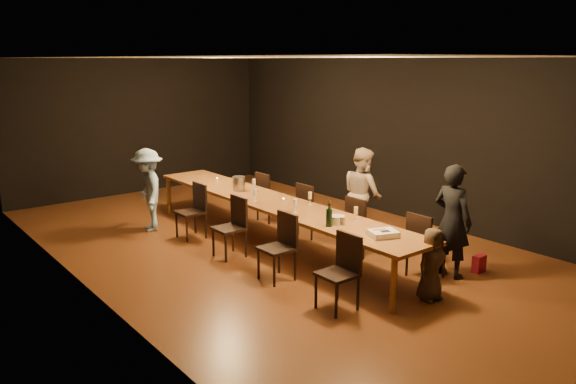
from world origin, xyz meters
TOP-DOWN VIEW (x-y plane):
  - ground at (0.00, 0.00)m, footprint 10.00×10.00m
  - room_shell at (0.00, 0.00)m, footprint 6.04×10.04m
  - table at (0.00, 0.00)m, footprint 0.90×6.00m
  - chair_right_0 at (0.85, -2.40)m, footprint 0.42×0.42m
  - chair_right_1 at (0.85, -1.20)m, footprint 0.42×0.42m
  - chair_right_2 at (0.85, 0.00)m, footprint 0.42×0.42m
  - chair_right_3 at (0.85, 1.20)m, footprint 0.42×0.42m
  - chair_left_0 at (-0.85, -2.40)m, footprint 0.42×0.42m
  - chair_left_1 at (-0.85, -1.20)m, footprint 0.42×0.42m
  - chair_left_2 at (-0.85, 0.00)m, footprint 0.42×0.42m
  - chair_left_3 at (-0.85, 1.20)m, footprint 0.42×0.42m
  - woman_birthday at (1.15, -2.58)m, footprint 0.39×0.59m
  - woman_tan at (1.42, -0.62)m, footprint 0.79×0.90m
  - man_blue at (-1.20, 2.06)m, footprint 0.79×1.06m
  - child at (0.28, -2.93)m, footprint 0.48×0.33m
  - gift_bag_red at (1.59, -2.78)m, footprint 0.22×0.13m
  - gift_bag_blue at (1.42, -2.15)m, footprint 0.27×0.18m
  - birthday_cake at (-0.01, -2.36)m, footprint 0.42×0.38m
  - plate_stack at (-0.08, -1.58)m, footprint 0.23×0.23m
  - champagne_bottle at (-0.25, -1.59)m, footprint 0.10×0.10m
  - ice_bucket at (0.00, 0.99)m, footprint 0.27×0.27m
  - wineglass_0 at (-0.29, -1.89)m, footprint 0.06×0.06m
  - wineglass_1 at (0.22, -1.64)m, footprint 0.06×0.06m
  - wineglass_2 at (-0.16, -0.76)m, footprint 0.06×0.06m
  - wineglass_3 at (0.31, -0.55)m, footprint 0.06×0.06m
  - wineglass_4 at (-0.25, 0.16)m, footprint 0.06×0.06m
  - wineglass_5 at (0.19, 0.80)m, footprint 0.06×0.06m
  - tealight_near at (0.15, -2.29)m, footprint 0.05×0.05m
  - tealight_mid at (0.15, -0.08)m, footprint 0.05×0.05m
  - tealight_far at (0.15, 1.96)m, footprint 0.05×0.05m

SIDE VIEW (x-z plane):
  - ground at x=0.00m, z-range 0.00..0.00m
  - gift_bag_red at x=1.59m, z-range 0.00..0.25m
  - gift_bag_blue at x=1.42m, z-range 0.00..0.33m
  - chair_right_0 at x=0.85m, z-range 0.00..0.93m
  - chair_right_1 at x=0.85m, z-range 0.00..0.93m
  - chair_right_2 at x=0.85m, z-range 0.00..0.93m
  - chair_right_3 at x=0.85m, z-range 0.00..0.93m
  - chair_left_0 at x=-0.85m, z-range 0.00..0.93m
  - chair_left_1 at x=-0.85m, z-range 0.00..0.93m
  - chair_left_2 at x=-0.85m, z-range 0.00..0.93m
  - chair_left_3 at x=-0.85m, z-range 0.00..0.93m
  - child at x=0.28m, z-range 0.00..0.94m
  - table at x=0.00m, z-range 0.33..1.08m
  - man_blue at x=-1.20m, z-range 0.00..1.47m
  - tealight_near at x=0.15m, z-range 0.75..0.78m
  - tealight_mid at x=0.15m, z-range 0.75..0.78m
  - tealight_far at x=0.15m, z-range 0.75..0.78m
  - woman_tan at x=1.42m, z-range 0.00..1.56m
  - birthday_cake at x=-0.01m, z-range 0.75..0.83m
  - woman_birthday at x=1.15m, z-range 0.00..1.60m
  - plate_stack at x=-0.08m, z-range 0.75..0.87m
  - wineglass_0 at x=-0.29m, z-range 0.75..0.96m
  - wineglass_1 at x=0.22m, z-range 0.75..0.96m
  - wineglass_2 at x=-0.16m, z-range 0.75..0.96m
  - wineglass_3 at x=0.31m, z-range 0.75..0.96m
  - wineglass_4 at x=-0.25m, z-range 0.75..0.96m
  - wineglass_5 at x=0.19m, z-range 0.75..0.96m
  - ice_bucket at x=0.00m, z-range 0.75..0.99m
  - champagne_bottle at x=-0.25m, z-range 0.75..1.12m
  - room_shell at x=0.00m, z-range 0.57..3.59m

